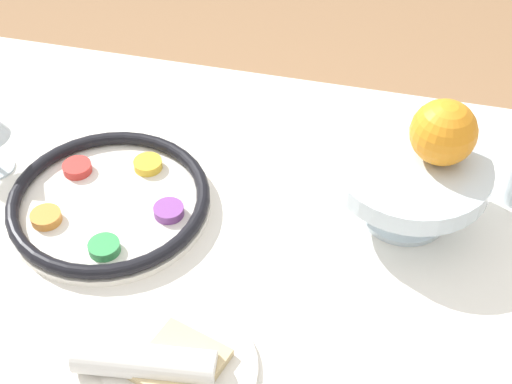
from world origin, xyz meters
TOP-DOWN VIEW (x-y plane):
  - dining_table at (0.00, 0.00)m, footprint 1.39×0.87m
  - seder_plate at (-0.14, 0.04)m, footprint 0.30×0.30m
  - fruit_stand at (0.29, 0.13)m, footprint 0.22×0.22m
  - orange_fruit at (0.32, 0.15)m, footprint 0.09×0.09m
  - bread_plate at (0.05, -0.19)m, footprint 0.19×0.19m
  - napkin_roll at (0.01, -0.21)m, footprint 0.17×0.06m

SIDE VIEW (x-z plane):
  - dining_table at x=0.00m, z-range 0.00..0.72m
  - bread_plate at x=0.05m, z-range 0.72..0.74m
  - seder_plate at x=-0.14m, z-range 0.72..0.75m
  - napkin_roll at x=0.01m, z-range 0.72..0.76m
  - fruit_stand at x=0.29m, z-range 0.75..0.85m
  - orange_fruit at x=0.32m, z-range 0.82..0.91m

